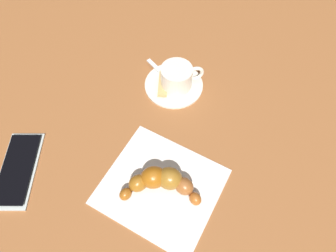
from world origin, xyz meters
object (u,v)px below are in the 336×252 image
teaspoon (171,82)px  sugar_packet (163,84)px  cell_phone (18,169)px  espresso_cup (177,77)px  napkin (161,186)px  croissant (161,181)px  saucer (174,84)px

teaspoon → sugar_packet: teaspoon is taller
teaspoon → cell_phone: 0.35m
espresso_cup → napkin: 0.23m
teaspoon → sugar_packet: bearing=130.4°
napkin → cell_phone: cell_phone is taller
teaspoon → cell_phone: size_ratio=0.73×
croissant → cell_phone: size_ratio=0.85×
espresso_cup → cell_phone: espresso_cup is taller
saucer → napkin: bearing=-161.4°
saucer → cell_phone: bearing=149.7°
napkin → sugar_packet: bearing=24.4°
sugar_packet → cell_phone: 0.33m
saucer → espresso_cup: size_ratio=1.53×
teaspoon → sugar_packet: (-0.01, 0.01, 0.00)m
teaspoon → cell_phone: teaspoon is taller
saucer → croissant: bearing=-161.1°
croissant → cell_phone: 0.27m
espresso_cup → cell_phone: 0.36m
saucer → teaspoon: bearing=114.9°
croissant → saucer: bearing=18.9°
espresso_cup → sugar_packet: espresso_cup is taller
saucer → cell_phone: size_ratio=0.78×
espresso_cup → saucer: bearing=86.8°
teaspoon → napkin: size_ratio=0.60×
napkin → cell_phone: 0.27m
saucer → napkin: saucer is taller
espresso_cup → napkin: espresso_cup is taller
sugar_packet → croissant: croissant is taller
espresso_cup → napkin: (-0.22, -0.07, -0.03)m
espresso_cup → teaspoon: bearing=97.8°
teaspoon → napkin: bearing=-160.1°
croissant → cell_phone: bearing=108.3°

